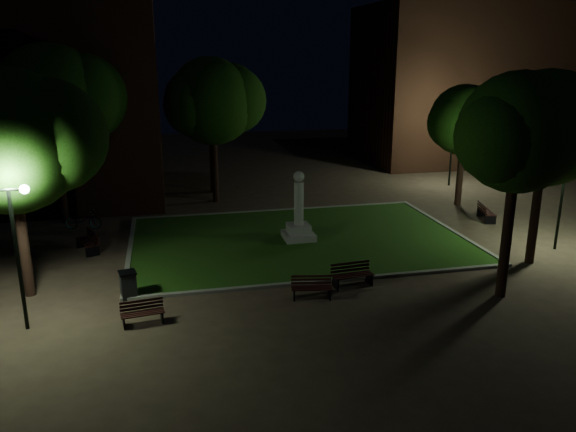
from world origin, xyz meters
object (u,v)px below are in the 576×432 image
Objects in this scene: bench_near_right at (352,275)px; bench_near_left at (312,288)px; bench_left_side at (89,242)px; monument at (299,221)px; bicycle at (83,220)px; bench_right_side at (485,212)px; trash_bin at (128,285)px; bench_west_near at (143,313)px.

bench_near_left is at bearing -162.17° from bench_near_right.
monument is at bearing 64.41° from bench_left_side.
bench_near_left is 10.74m from bench_left_side.
bench_left_side reaches higher than bench_near_left.
bench_left_side is at bearing -160.90° from bicycle.
bench_right_side reaches higher than bench_near_right.
bench_near_right is at bearing -82.80° from monument.
trash_bin reaches higher than bench_left_side.
bench_right_side is (11.32, 7.39, 0.05)m from bench_near_left.
bicycle is (-9.99, 4.08, -0.49)m from monument.
monument reaches higher than bench_right_side.
monument reaches higher than bicycle.
bench_near_left is at bearing -0.24° from bench_west_near.
bicycle is at bearing 168.16° from bench_left_side.
bench_near_right is 7.71m from bench_west_near.
monument is 1.99× the size of bench_near_right.
bench_left_side is 19.60m from bench_right_side.
monument is 8.89m from trash_bin.
trash_bin reaches higher than bench_right_side.
monument is 1.86× the size of bench_right_side.
bench_near_left is 6.49m from trash_bin.
bicycle is (-20.26, 3.01, 0.04)m from bench_right_side.
bench_right_side is (9.56, 6.64, 0.02)m from bench_near_right.
bicycle is at bearing 96.52° from bench_right_side.
monument is 3.20× the size of trash_bin.
trash_bin is at bearing 96.83° from bench_west_near.
bench_near_right reaches higher than bench_near_left.
bench_near_left is 0.93× the size of bench_near_right.
bicycle is at bearing 106.09° from trash_bin.
bench_near_left is 5.85m from bench_west_near.
trash_bin reaches higher than bench_near_left.
bench_near_right is (0.70, -5.57, -0.55)m from monument.
bench_near_right is at bearing 3.69° from bench_west_near.
monument is at bearing 33.64° from trash_bin.
bench_west_near is 11.55m from bicycle.
bench_west_near is at bearing -155.70° from bicycle.
bicycle is at bearing 98.41° from bench_west_near.
trash_bin is at bearing -146.36° from monument.
bench_right_side is at bearing -89.88° from bicycle.
trash_bin is at bearing 170.19° from bench_near_right.
bench_near_right is at bearing 36.37° from bench_left_side.
trash_bin is (1.94, -5.45, 0.08)m from bench_left_side.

